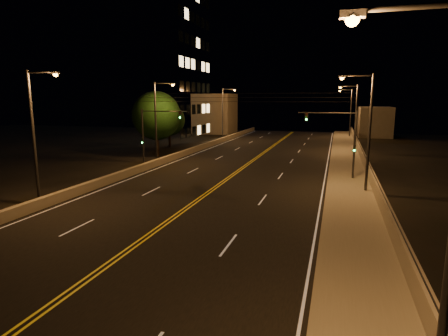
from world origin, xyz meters
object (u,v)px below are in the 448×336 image
(streetlight_4, at_px, (36,129))
(tree_1, at_px, (169,120))
(streetlight_0, at_px, (442,199))
(streetlight_3, at_px, (349,110))
(streetlight_2, at_px, (354,114))
(traffic_signal_left, at_px, (151,132))
(streetlight_6, at_px, (224,111))
(tree_0, at_px, (156,116))
(building_tower, at_px, (131,56))
(streetlight_5, at_px, (158,117))
(traffic_signal_right, at_px, (343,137))
(streetlight_1, at_px, (366,126))

(streetlight_4, height_order, tree_1, streetlight_4)
(streetlight_0, relative_size, streetlight_3, 1.00)
(streetlight_2, height_order, traffic_signal_left, streetlight_2)
(streetlight_6, bearing_deg, tree_0, -96.57)
(tree_0, bearing_deg, streetlight_2, 23.76)
(building_tower, relative_size, tree_0, 3.68)
(streetlight_4, relative_size, streetlight_6, 1.00)
(streetlight_5, bearing_deg, building_tower, 126.20)
(streetlight_4, xyz_separation_m, traffic_signal_right, (19.94, 14.18, -1.33))
(streetlight_0, distance_m, tree_0, 42.12)
(streetlight_3, height_order, traffic_signal_left, streetlight_3)
(streetlight_4, relative_size, building_tower, 0.30)
(streetlight_6, xyz_separation_m, building_tower, (-15.44, -4.77, 9.37))
(streetlight_0, distance_m, traffic_signal_left, 33.33)
(streetlight_2, xyz_separation_m, tree_1, (-26.76, -0.70, -1.16))
(streetlight_2, height_order, traffic_signal_right, streetlight_2)
(streetlight_2, bearing_deg, building_tower, 170.69)
(streetlight_5, xyz_separation_m, building_tower, (-15.44, 21.10, 9.37))
(building_tower, bearing_deg, streetlight_2, -9.31)
(streetlight_5, relative_size, tree_0, 1.10)
(streetlight_4, bearing_deg, streetlight_1, 24.27)
(traffic_signal_right, bearing_deg, streetlight_6, 123.92)
(streetlight_3, height_order, building_tower, building_tower)
(streetlight_6, distance_m, traffic_signal_right, 35.75)
(streetlight_4, height_order, traffic_signal_right, streetlight_4)
(streetlight_4, distance_m, streetlight_6, 43.82)
(streetlight_1, xyz_separation_m, streetlight_4, (-21.44, -9.67, 0.00))
(traffic_signal_right, xyz_separation_m, traffic_signal_left, (-18.83, 0.00, 0.00))
(streetlight_0, xyz_separation_m, streetlight_2, (0.00, 45.21, 0.00))
(traffic_signal_left, xyz_separation_m, tree_1, (-6.42, 18.13, 0.17))
(streetlight_0, height_order, traffic_signal_left, streetlight_0)
(building_tower, bearing_deg, tree_1, -33.67)
(streetlight_2, relative_size, tree_1, 1.40)
(tree_0, relative_size, tree_1, 1.27)
(streetlight_1, bearing_deg, streetlight_2, 90.00)
(streetlight_2, height_order, streetlight_3, same)
(traffic_signal_right, distance_m, tree_1, 31.09)
(streetlight_1, bearing_deg, tree_1, 139.76)
(streetlight_5, distance_m, traffic_signal_left, 4.15)
(streetlight_1, relative_size, streetlight_3, 1.00)
(streetlight_6, relative_size, tree_0, 1.10)
(streetlight_2, relative_size, traffic_signal_left, 1.46)
(traffic_signal_left, bearing_deg, streetlight_1, -12.51)
(streetlight_0, relative_size, streetlight_5, 1.00)
(streetlight_6, height_order, traffic_signal_left, streetlight_6)
(streetlight_0, relative_size, building_tower, 0.30)
(traffic_signal_right, height_order, building_tower, building_tower)
(traffic_signal_right, distance_m, building_tower, 44.55)
(building_tower, bearing_deg, tree_0, -51.92)
(streetlight_2, height_order, tree_0, streetlight_2)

